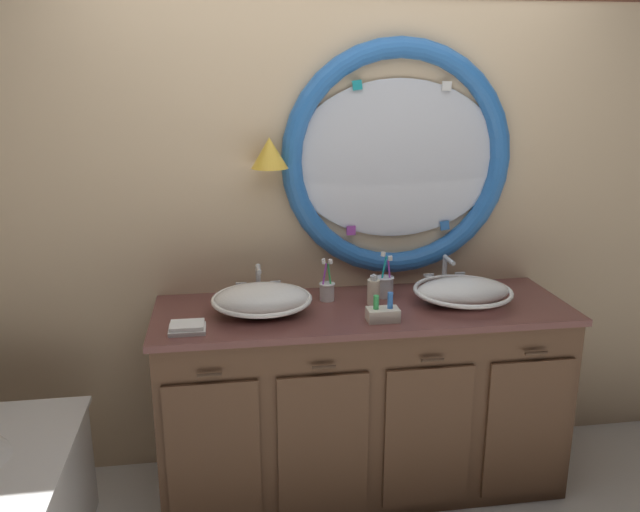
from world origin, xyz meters
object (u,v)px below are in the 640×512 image
(toothbrush_holder_left, at_px, (327,290))
(soap_dispenser, at_px, (373,291))
(sink_basin_right, at_px, (463,291))
(sink_basin_left, at_px, (262,300))
(toiletry_basket, at_px, (383,313))
(folded_hand_towel, at_px, (187,328))
(toothbrush_holder_right, at_px, (385,286))

(toothbrush_holder_left, height_order, soap_dispenser, toothbrush_holder_left)
(toothbrush_holder_left, bearing_deg, sink_basin_right, -12.88)
(toothbrush_holder_left, bearing_deg, sink_basin_left, -155.95)
(sink_basin_right, relative_size, toothbrush_holder_left, 2.24)
(toiletry_basket, bearing_deg, soap_dispenser, 87.85)
(sink_basin_right, relative_size, folded_hand_towel, 3.03)
(toothbrush_holder_right, distance_m, soap_dispenser, 0.12)
(sink_basin_right, xyz_separation_m, toiletry_basket, (-0.42, -0.16, -0.03))
(sink_basin_left, bearing_deg, toothbrush_holder_left, 24.05)
(sink_basin_left, xyz_separation_m, soap_dispenser, (0.52, 0.06, -0.01))
(toothbrush_holder_left, height_order, toothbrush_holder_right, toothbrush_holder_right)
(soap_dispenser, relative_size, folded_hand_towel, 0.97)
(toothbrush_holder_right, xyz_separation_m, soap_dispenser, (-0.08, -0.09, 0.01))
(folded_hand_towel, bearing_deg, soap_dispenser, 14.12)
(toiletry_basket, bearing_deg, toothbrush_holder_left, 123.60)
(sink_basin_left, distance_m, toiletry_basket, 0.54)
(sink_basin_left, height_order, toothbrush_holder_left, toothbrush_holder_left)
(sink_basin_right, distance_m, toiletry_basket, 0.45)
(toothbrush_holder_left, distance_m, toiletry_basket, 0.36)
(toiletry_basket, bearing_deg, toothbrush_holder_right, 74.30)
(toiletry_basket, bearing_deg, sink_basin_right, 20.40)
(sink_basin_left, xyz_separation_m, toothbrush_holder_left, (0.32, 0.14, -0.02))
(sink_basin_left, bearing_deg, sink_basin_right, 0.00)
(sink_basin_left, relative_size, toothbrush_holder_right, 1.99)
(folded_hand_towel, relative_size, toiletry_basket, 1.09)
(soap_dispenser, bearing_deg, toothbrush_holder_left, 158.23)
(folded_hand_towel, height_order, toiletry_basket, toiletry_basket)
(sink_basin_left, xyz_separation_m, sink_basin_right, (0.93, 0.00, -0.01))
(toothbrush_holder_right, bearing_deg, soap_dispenser, -131.06)
(sink_basin_right, bearing_deg, toothbrush_holder_right, 156.15)
(sink_basin_right, bearing_deg, soap_dispenser, 171.84)
(toothbrush_holder_right, height_order, toiletry_basket, toothbrush_holder_right)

